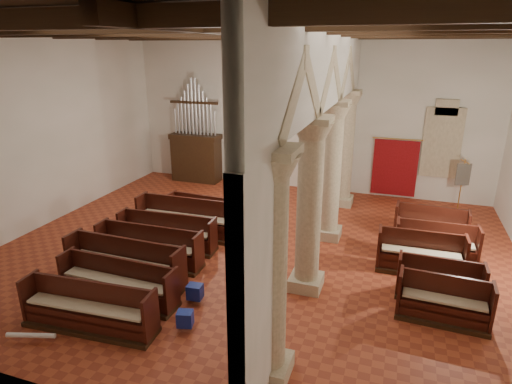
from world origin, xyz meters
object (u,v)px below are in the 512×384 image
object	(u,v)px
nave_pew_0	(90,314)
processional_banner	(459,197)
pipe_organ	(196,149)
aisle_pew_0	(443,306)
lectern	(248,174)

from	to	relation	value
nave_pew_0	processional_banner	bearing A→B (deg)	45.48
pipe_organ	aisle_pew_0	distance (m)	11.88
pipe_organ	nave_pew_0	bearing A→B (deg)	-75.88
nave_pew_0	lectern	bearing A→B (deg)	87.31
processional_banner	nave_pew_0	distance (m)	11.65
pipe_organ	nave_pew_0	world-z (taller)	pipe_organ
lectern	aisle_pew_0	world-z (taller)	lectern
pipe_organ	processional_banner	xyz separation A→B (m)	(10.12, -1.14, -0.62)
pipe_organ	aisle_pew_0	xyz separation A→B (m)	(9.26, -7.36, -1.04)
pipe_organ	nave_pew_0	xyz separation A→B (m)	(2.50, -9.94, -1.04)
lectern	pipe_organ	bearing A→B (deg)	176.26
aisle_pew_0	nave_pew_0	bearing A→B (deg)	-156.34
aisle_pew_0	processional_banner	bearing A→B (deg)	84.91
pipe_organ	lectern	size ratio (longest dim) A/B	3.82
pipe_organ	aisle_pew_0	bearing A→B (deg)	-38.48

